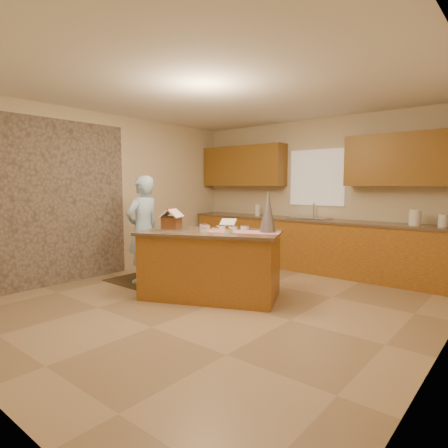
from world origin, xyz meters
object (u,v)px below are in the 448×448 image
Objects in this scene: island_base at (211,265)px; boy at (143,229)px; gingerbread_house at (172,221)px; tinsel_tree at (268,212)px.

island_base is 1.37m from boy.
gingerbread_house is at bearing 75.43° from boy.
boy is 4.56× the size of gingerbread_house.
gingerbread_house is (-0.47, -0.27, 0.60)m from island_base.
island_base is 1.07m from tinsel_tree.
island_base is 1.07× the size of boy.
tinsel_tree is 1.50× the size of gingerbread_house.
tinsel_tree is 1.32m from gingerbread_house.
boy is at bearing 160.09° from island_base.
boy reaches higher than tinsel_tree.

